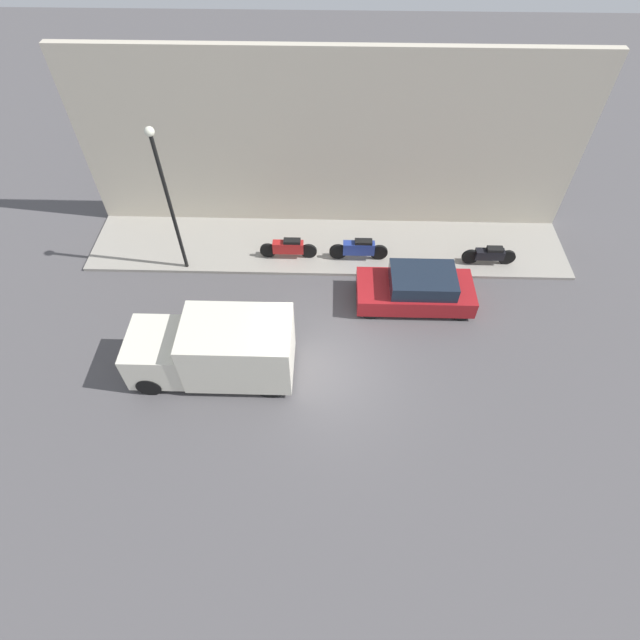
{
  "coord_description": "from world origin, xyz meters",
  "views": [
    {
      "loc": [
        -8.64,
        -0.08,
        12.45
      ],
      "look_at": [
        1.38,
        0.18,
        0.6
      ],
      "focal_mm": 28.0,
      "sensor_mm": 36.0,
      "label": 1
    }
  ],
  "objects_px": {
    "delivery_van": "(214,349)",
    "motorcycle_red": "(289,248)",
    "streetlamp": "(166,192)",
    "motorcycle_black": "(490,255)",
    "motorcycle_blue": "(359,249)",
    "parked_car": "(417,289)"
  },
  "relations": [
    {
      "from": "motorcycle_black",
      "to": "streetlamp",
      "type": "height_order",
      "value": "streetlamp"
    },
    {
      "from": "motorcycle_black",
      "to": "motorcycle_blue",
      "type": "xyz_separation_m",
      "value": [
        0.13,
        4.61,
        0.06
      ]
    },
    {
      "from": "delivery_van",
      "to": "motorcycle_black",
      "type": "relative_size",
      "value": 2.49
    },
    {
      "from": "delivery_van",
      "to": "motorcycle_black",
      "type": "xyz_separation_m",
      "value": [
        4.8,
        -8.89,
        -0.53
      ]
    },
    {
      "from": "delivery_van",
      "to": "streetlamp",
      "type": "bearing_deg",
      "value": 22.86
    },
    {
      "from": "motorcycle_black",
      "to": "streetlamp",
      "type": "xyz_separation_m",
      "value": [
        -0.43,
        10.74,
        2.75
      ]
    },
    {
      "from": "parked_car",
      "to": "delivery_van",
      "type": "bearing_deg",
      "value": 115.73
    },
    {
      "from": "delivery_van",
      "to": "motorcycle_red",
      "type": "distance_m",
      "value": 5.28
    },
    {
      "from": "motorcycle_black",
      "to": "motorcycle_blue",
      "type": "distance_m",
      "value": 4.61
    },
    {
      "from": "motorcycle_black",
      "to": "motorcycle_red",
      "type": "bearing_deg",
      "value": 88.8
    },
    {
      "from": "delivery_van",
      "to": "motorcycle_black",
      "type": "bearing_deg",
      "value": -61.63
    },
    {
      "from": "motorcycle_black",
      "to": "parked_car",
      "type": "bearing_deg",
      "value": 123.78
    },
    {
      "from": "parked_car",
      "to": "motorcycle_red",
      "type": "distance_m",
      "value": 4.79
    },
    {
      "from": "motorcycle_red",
      "to": "motorcycle_black",
      "type": "bearing_deg",
      "value": -91.2
    },
    {
      "from": "motorcycle_red",
      "to": "motorcycle_blue",
      "type": "distance_m",
      "value": 2.51
    },
    {
      "from": "delivery_van",
      "to": "motorcycle_red",
      "type": "bearing_deg",
      "value": -19.69
    },
    {
      "from": "parked_car",
      "to": "motorcycle_red",
      "type": "xyz_separation_m",
      "value": [
        2.0,
        4.36,
        -0.07
      ]
    },
    {
      "from": "parked_car",
      "to": "motorcycle_blue",
      "type": "bearing_deg",
      "value": 43.03
    },
    {
      "from": "motorcycle_black",
      "to": "motorcycle_red",
      "type": "relative_size",
      "value": 0.92
    },
    {
      "from": "streetlamp",
      "to": "motorcycle_black",
      "type": "bearing_deg",
      "value": -87.71
    },
    {
      "from": "motorcycle_red",
      "to": "motorcycle_blue",
      "type": "bearing_deg",
      "value": -90.54
    },
    {
      "from": "delivery_van",
      "to": "motorcycle_red",
      "type": "xyz_separation_m",
      "value": [
        4.95,
        -1.77,
        -0.49
      ]
    }
  ]
}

